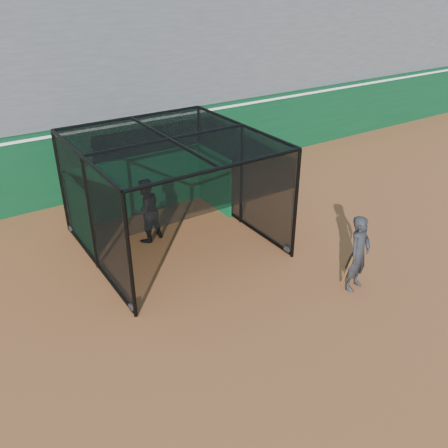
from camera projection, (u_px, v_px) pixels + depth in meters
ground at (253, 322)px, 10.48m from camera, size 120.00×120.00×0.00m
outfield_wall at (105, 156)px, 16.14m from camera, size 50.00×0.50×2.50m
grandstand at (58, 45)px, 17.41m from camera, size 50.00×7.85×8.95m
batting_cage at (172, 194)px, 12.85m from camera, size 4.68×4.93×3.06m
batter at (146, 211)px, 13.26m from camera, size 1.06×0.91×1.87m
on_deck_player at (358, 254)px, 11.19m from camera, size 0.79×0.61×1.93m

